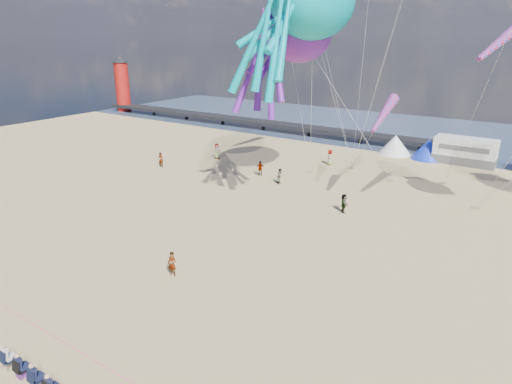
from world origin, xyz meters
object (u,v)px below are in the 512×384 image
object	(u,v)px
beachgoer_0	(217,151)
beachgoer_5	(161,160)
tent_white	(395,145)
sandbag_c	(476,208)
sandbag_e	(352,168)
kite_octopus_teal	(313,1)
beachgoer_6	(330,157)
kite_octopus_purple	(300,34)
lighthouse	(122,87)
windsock_left	(288,41)
spectator_row	(36,375)
sandbag_a	(310,172)
windsock_mid	(508,35)
tent_blue	(428,149)
sandbag_d	(444,183)
motorhome_0	(465,151)
beachgoer_1	(280,176)
standing_person	(172,264)
sandbag_b	(390,180)
beachgoer_4	(344,203)
windsock_right	(384,114)
cooler_purple	(21,374)
beachgoer_3	(260,168)

from	to	relation	value
beachgoer_0	beachgoer_5	bearing A→B (deg)	-173.96
beachgoer_5	beachgoer_0	bearing A→B (deg)	-123.69
tent_white	sandbag_c	world-z (taller)	tent_white
tent_white	sandbag_e	bearing A→B (deg)	-100.47
sandbag_c	kite_octopus_teal	xyz separation A→B (m)	(-13.93, -4.51, 16.53)
beachgoer_6	kite_octopus_purple	xyz separation A→B (m)	(0.23, -8.24, 13.24)
lighthouse	windsock_left	world-z (taller)	windsock_left
spectator_row	sandbag_c	xyz separation A→B (m)	(11.59, 32.77, -0.54)
sandbag_a	windsock_mid	distance (m)	23.04
beachgoer_0	kite_octopus_purple	size ratio (longest dim) A/B	0.16
tent_blue	sandbag_d	xyz separation A→B (m)	(3.96, -8.93, -1.09)
motorhome_0	beachgoer_5	xyz separation A→B (m)	(-27.76, -20.28, -0.65)
sandbag_d	beachgoer_1	bearing A→B (deg)	-146.36
standing_person	tent_blue	bearing A→B (deg)	71.19
beachgoer_6	kite_octopus_teal	size ratio (longest dim) A/B	0.14
sandbag_b	windsock_mid	distance (m)	18.57
spectator_row	beachgoer_6	size ratio (longest dim) A/B	3.50
windsock_mid	beachgoer_4	bearing A→B (deg)	-145.35
sandbag_d	tent_white	bearing A→B (deg)	131.71
beachgoer_4	windsock_left	bearing A→B (deg)	12.61
windsock_left	windsock_right	world-z (taller)	windsock_left
beachgoer_0	sandbag_c	size ratio (longest dim) A/B	3.66
beachgoer_0	sandbag_b	size ratio (longest dim) A/B	3.66
lighthouse	beachgoer_0	size ratio (longest dim) A/B	4.92
windsock_left	beachgoer_5	bearing A→B (deg)	-121.18
beachgoer_4	cooler_purple	bearing A→B (deg)	136.09
sandbag_e	beachgoer_3	bearing A→B (deg)	-132.69
spectator_row	beachgoer_1	bearing A→B (deg)	101.26
tent_blue	beachgoer_5	bearing A→B (deg)	-139.52
beachgoer_3	sandbag_e	size ratio (longest dim) A/B	3.14
beachgoer_1	sandbag_e	distance (m)	9.70
beachgoer_0	sandbag_d	size ratio (longest dim) A/B	3.66
tent_white	sandbag_c	xyz separation A→B (m)	(11.80, -14.60, -1.09)
tent_blue	beachgoer_6	distance (m)	12.35
beachgoer_4	sandbag_c	world-z (taller)	beachgoer_4
windsock_mid	kite_octopus_purple	bearing A→B (deg)	-166.13
beachgoer_0	kite_octopus_teal	size ratio (longest dim) A/B	0.14
motorhome_0	lighthouse	bearing A→B (deg)	176.31
sandbag_b	windsock_left	distance (m)	18.06
cooler_purple	tent_white	bearing A→B (deg)	88.81
tent_blue	kite_octopus_teal	distance (m)	25.32
standing_person	tent_white	bearing A→B (deg)	77.27
beachgoer_6	windsock_mid	size ratio (longest dim) A/B	0.25
sandbag_c	kite_octopus_purple	distance (m)	21.50
beachgoer_3	kite_octopus_purple	size ratio (longest dim) A/B	0.13
sandbag_e	beachgoer_0	bearing A→B (deg)	-162.62
windsock_left	windsock_mid	distance (m)	22.94
tent_white	kite_octopus_purple	xyz separation A→B (m)	(-4.31, -17.16, 12.91)
kite_octopus_teal	kite_octopus_purple	bearing A→B (deg)	161.80
tent_blue	beachgoer_5	distance (m)	31.24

